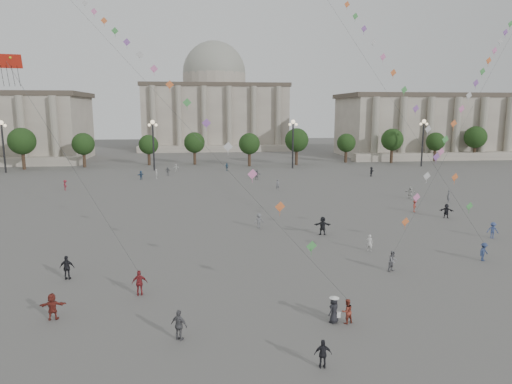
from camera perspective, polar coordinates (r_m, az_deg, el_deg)
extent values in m
plane|color=#53514E|center=(31.53, 3.02, -13.42)|extent=(360.00, 360.00, 0.00)
cube|color=gray|center=(147.22, 26.27, 7.33)|extent=(80.00, 22.00, 16.00)
cube|color=#4D4338|center=(147.20, 26.54, 10.66)|extent=(81.60, 22.44, 1.20)
cube|color=gray|center=(136.92, 28.99, 4.02)|extent=(84.00, 4.00, 2.00)
cube|color=gray|center=(158.55, -5.14, 9.17)|extent=(46.00, 30.00, 20.00)
cube|color=#4D4338|center=(158.73, -5.20, 13.00)|extent=(46.92, 30.60, 1.20)
cube|color=gray|center=(142.02, -4.86, 5.43)|extent=(48.30, 4.00, 2.00)
cylinder|color=gray|center=(158.84, -5.22, 13.68)|extent=(21.00, 21.00, 5.00)
sphere|color=gray|center=(159.01, -5.23, 14.58)|extent=(21.00, 21.00, 21.00)
cylinder|color=#3B291D|center=(113.19, -25.97, 3.63)|extent=(0.70, 0.70, 3.52)
sphere|color=black|center=(112.90, -26.11, 5.49)|extent=(5.12, 5.12, 5.12)
cylinder|color=#3B291D|center=(109.86, -20.04, 3.88)|extent=(0.70, 0.70, 3.52)
sphere|color=black|center=(109.56, -20.15, 5.79)|extent=(5.12, 5.12, 5.12)
cylinder|color=#3B291D|center=(107.78, -13.80, 4.09)|extent=(0.70, 0.70, 3.52)
sphere|color=black|center=(107.47, -13.88, 6.04)|extent=(5.12, 5.12, 5.12)
cylinder|color=#3B291D|center=(107.00, -7.39, 4.25)|extent=(0.70, 0.70, 3.52)
sphere|color=black|center=(106.69, -7.44, 6.22)|extent=(5.12, 5.12, 5.12)
cylinder|color=#3B291D|center=(107.57, -0.97, 4.37)|extent=(0.70, 0.70, 3.52)
sphere|color=black|center=(107.26, -0.98, 6.32)|extent=(5.12, 5.12, 5.12)
cylinder|color=#3B291D|center=(109.46, 5.31, 4.42)|extent=(0.70, 0.70, 3.52)
sphere|color=black|center=(109.16, 5.34, 6.35)|extent=(5.12, 5.12, 5.12)
cylinder|color=#3B291D|center=(112.60, 11.31, 4.43)|extent=(0.70, 0.70, 3.52)
sphere|color=black|center=(112.31, 11.37, 6.30)|extent=(5.12, 5.12, 5.12)
cylinder|color=#3B291D|center=(116.90, 16.92, 4.39)|extent=(0.70, 0.70, 3.52)
sphere|color=black|center=(116.61, 17.01, 6.19)|extent=(5.12, 5.12, 5.12)
cylinder|color=#3B291D|center=(122.23, 22.09, 4.32)|extent=(0.70, 0.70, 3.52)
sphere|color=black|center=(121.95, 22.21, 6.04)|extent=(5.12, 5.12, 5.12)
cylinder|color=#3B291D|center=(128.46, 26.79, 4.22)|extent=(0.70, 0.70, 3.52)
sphere|color=black|center=(128.20, 26.93, 5.86)|extent=(5.12, 5.12, 5.12)
cylinder|color=#262628|center=(106.51, -29.02, 4.79)|extent=(0.36, 0.36, 10.00)
sphere|color=#FFE5B2|center=(106.26, -29.26, 7.58)|extent=(0.90, 0.90, 0.90)
sphere|color=#FFE5B2|center=(106.02, -28.88, 7.28)|extent=(0.60, 0.60, 0.60)
cylinder|color=#262628|center=(99.24, -12.69, 5.51)|extent=(0.36, 0.36, 10.00)
sphere|color=#FFE5B2|center=(98.98, -12.81, 8.51)|extent=(0.90, 0.90, 0.90)
sphere|color=#FFE5B2|center=(99.07, -13.20, 8.15)|extent=(0.60, 0.60, 0.60)
sphere|color=#FFE5B2|center=(98.93, -12.39, 8.18)|extent=(0.60, 0.60, 0.60)
cylinder|color=#262628|center=(100.76, 4.62, 5.79)|extent=(0.36, 0.36, 10.00)
sphere|color=#FFE5B2|center=(100.50, 4.67, 8.75)|extent=(0.90, 0.90, 0.90)
sphere|color=#FFE5B2|center=(100.38, 4.27, 8.41)|extent=(0.60, 0.60, 0.60)
sphere|color=#FFE5B2|center=(100.66, 5.06, 8.41)|extent=(0.60, 0.60, 0.60)
cylinder|color=#262628|center=(110.71, 20.10, 5.60)|extent=(0.36, 0.36, 10.00)
sphere|color=#FFE5B2|center=(110.48, 20.26, 8.29)|extent=(0.90, 0.90, 0.90)
sphere|color=#FFE5B2|center=(110.18, 19.92, 7.99)|extent=(0.60, 0.60, 0.60)
sphere|color=#FFE5B2|center=(110.81, 20.57, 7.96)|extent=(0.60, 0.60, 0.60)
imported|color=#355A78|center=(97.32, -3.67, 3.18)|extent=(1.02, 0.88, 1.65)
imported|color=black|center=(47.36, 8.33, -4.19)|extent=(1.83, 0.79, 1.91)
imported|color=silver|center=(97.05, -9.96, 3.00)|extent=(1.49, 1.01, 1.55)
imported|color=slate|center=(49.54, 0.38, -3.61)|extent=(1.13, 0.75, 1.63)
imported|color=silver|center=(69.59, 18.73, -0.08)|extent=(1.63, 1.42, 1.78)
imported|color=maroon|center=(60.66, 19.24, -1.67)|extent=(1.06, 1.13, 1.53)
imported|color=black|center=(91.29, 14.23, 2.49)|extent=(1.47, 1.67, 1.83)
imported|color=beige|center=(87.48, -12.32, 2.22)|extent=(0.43, 0.65, 1.77)
imported|color=slate|center=(84.23, 0.11, 2.18)|extent=(1.78, 0.89, 1.83)
imported|color=silver|center=(42.85, 14.00, -6.18)|extent=(0.67, 0.61, 1.54)
imported|color=#38497E|center=(51.42, 27.48, -4.26)|extent=(1.22, 1.00, 1.64)
imported|color=slate|center=(91.14, -11.00, 2.56)|extent=(1.02, 0.48, 1.69)
imported|color=maroon|center=(79.08, -22.73, 0.80)|extent=(1.12, 1.25, 1.68)
imported|color=slate|center=(68.60, 22.91, -0.49)|extent=(0.54, 0.71, 1.77)
imported|color=black|center=(58.65, 22.70, -2.20)|extent=(1.65, 1.10, 1.71)
imported|color=slate|center=(73.07, 2.75, 0.92)|extent=(0.71, 0.53, 1.77)
imported|color=#355278|center=(87.07, -14.19, 2.06)|extent=(1.37, 1.45, 1.63)
imported|color=maroon|center=(33.01, -14.34, -10.95)|extent=(1.08, 0.52, 1.79)
imported|color=black|center=(37.63, -22.54, -8.72)|extent=(1.11, 0.53, 1.85)
imported|color=maroon|center=(31.20, -24.10, -12.93)|extent=(1.58, 0.60, 1.67)
imported|color=#57575C|center=(26.64, -9.58, -16.10)|extent=(1.10, 0.92, 1.76)
imported|color=black|center=(24.13, 8.38, -19.39)|extent=(0.91, 0.46, 1.49)
imported|color=maroon|center=(28.72, 11.30, -14.40)|extent=(0.88, 0.77, 1.52)
imported|color=navy|center=(43.50, 26.59, -6.70)|extent=(1.18, 0.99, 1.59)
imported|color=slate|center=(38.13, 16.74, -8.26)|extent=(1.01, 0.93, 1.67)
imported|color=black|center=(28.63, 9.72, -14.30)|extent=(0.95, 0.92, 1.64)
cone|color=white|center=(28.31, 9.77, -12.82)|extent=(0.52, 0.52, 0.14)
cylinder|color=white|center=(28.34, 9.77, -12.93)|extent=(0.60, 0.60, 0.02)
cube|color=white|center=(28.68, 10.29, -14.86)|extent=(0.22, 0.10, 0.35)
cube|color=red|center=(41.13, -28.77, 14.16)|extent=(2.26, 0.94, 1.02)
cube|color=#188520|center=(41.25, -29.29, 14.45)|extent=(0.38, 0.26, 0.34)
cube|color=#1E2AA6|center=(41.00, -28.35, 14.56)|extent=(0.38, 0.26, 0.34)
sphere|color=gold|center=(41.21, -29.31, 14.45)|extent=(0.20, 0.20, 0.20)
sphere|color=gold|center=(40.96, -28.37, 14.57)|extent=(0.20, 0.20, 0.20)
cylinder|color=#3F3F3F|center=(35.88, -22.34, 3.58)|extent=(0.02, 0.02, 19.57)
cylinder|color=#3F3F3F|center=(54.98, -17.11, 16.69)|extent=(0.02, 0.02, 76.67)
cube|color=#4CA551|center=(29.51, 6.95, -6.73)|extent=(0.76, 0.25, 0.76)
cube|color=orange|center=(31.18, 3.02, -1.84)|extent=(0.76, 0.25, 0.76)
cube|color=pink|center=(33.20, -0.45, 2.25)|extent=(0.76, 0.25, 0.76)
cube|color=silver|center=(35.49, -3.52, 5.68)|extent=(0.76, 0.25, 0.76)
cube|color=#9A5CB9|center=(37.98, -6.22, 8.57)|extent=(0.76, 0.25, 0.76)
cube|color=#4CA551|center=(40.63, -8.62, 11.00)|extent=(0.76, 0.25, 0.76)
cube|color=orange|center=(43.39, -10.74, 13.06)|extent=(0.76, 0.25, 0.76)
cube|color=pink|center=(46.26, -12.64, 14.81)|extent=(0.76, 0.25, 0.76)
cube|color=silver|center=(49.20, -14.33, 16.30)|extent=(0.76, 0.25, 0.76)
cube|color=#9A5CB9|center=(52.20, -15.85, 17.59)|extent=(0.76, 0.25, 0.76)
cube|color=#4CA551|center=(55.25, -17.23, 18.70)|extent=(0.76, 0.25, 0.76)
cube|color=orange|center=(58.35, -18.47, 19.66)|extent=(0.76, 0.25, 0.76)
cube|color=pink|center=(61.47, -19.59, 20.50)|extent=(0.76, 0.25, 0.76)
cube|color=silver|center=(64.63, -20.62, 21.24)|extent=(0.76, 0.25, 0.76)
cylinder|color=#3F3F3F|center=(64.06, 9.37, 22.03)|extent=(0.02, 0.02, 72.22)
cube|color=#4CA551|center=(43.92, 25.13, -1.62)|extent=(0.76, 0.25, 0.76)
cube|color=orange|center=(44.85, 23.61, 1.72)|extent=(0.76, 0.25, 0.76)
cube|color=pink|center=(45.98, 22.13, 4.69)|extent=(0.76, 0.25, 0.76)
cube|color=silver|center=(47.25, 20.71, 7.38)|extent=(0.76, 0.25, 0.76)
cube|color=#9A5CB9|center=(48.65, 19.35, 9.82)|extent=(0.76, 0.25, 0.76)
cube|color=#4CA551|center=(50.15, 18.04, 12.06)|extent=(0.76, 0.25, 0.76)
cube|color=orange|center=(51.75, 16.79, 14.10)|extent=(0.76, 0.25, 0.76)
cube|color=pink|center=(53.43, 15.60, 15.97)|extent=(0.76, 0.25, 0.76)
cube|color=silver|center=(55.17, 14.45, 17.68)|extent=(0.76, 0.25, 0.76)
cube|color=#9A5CB9|center=(56.98, 13.36, 19.25)|extent=(0.76, 0.25, 0.76)
cube|color=#4CA551|center=(58.84, 12.31, 20.69)|extent=(0.76, 0.25, 0.76)
cube|color=orange|center=(60.74, 11.31, 22.01)|extent=(0.76, 0.25, 0.76)
cylinder|color=#3F3F3F|center=(63.40, 28.32, 14.98)|extent=(0.02, 0.02, 66.37)
cube|color=orange|center=(39.23, 18.18, -3.55)|extent=(0.76, 0.25, 0.76)
cube|color=pink|center=(40.78, 19.43, -0.63)|extent=(0.76, 0.25, 0.76)
cube|color=silver|center=(42.46, 20.57, 1.89)|extent=(0.76, 0.25, 0.76)
cube|color=#9A5CB9|center=(44.24, 21.62, 4.12)|extent=(0.76, 0.25, 0.76)
cube|color=#4CA551|center=(46.09, 22.59, 6.09)|extent=(0.76, 0.25, 0.76)
cube|color=orange|center=(48.01, 23.48, 7.86)|extent=(0.76, 0.25, 0.76)
cube|color=pink|center=(49.99, 24.31, 9.45)|extent=(0.76, 0.25, 0.76)
cube|color=silver|center=(52.00, 25.08, 10.88)|extent=(0.76, 0.25, 0.76)
cube|color=#9A5CB9|center=(54.06, 25.80, 12.18)|extent=(0.76, 0.25, 0.76)
cube|color=#4CA551|center=(56.14, 26.46, 13.35)|extent=(0.76, 0.25, 0.76)
cube|color=orange|center=(58.26, 27.09, 14.42)|extent=(0.76, 0.25, 0.76)
cube|color=pink|center=(60.39, 27.67, 15.40)|extent=(0.76, 0.25, 0.76)
cube|color=silver|center=(62.55, 28.22, 16.30)|extent=(0.76, 0.25, 0.76)
cube|color=#9A5CB9|center=(64.72, 28.73, 17.12)|extent=(0.76, 0.25, 0.76)
cube|color=#4CA551|center=(66.91, 29.21, 17.87)|extent=(0.76, 0.25, 0.76)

